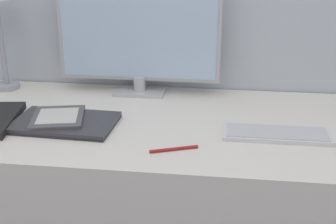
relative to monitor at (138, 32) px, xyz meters
name	(u,v)px	position (x,y,z in m)	size (l,w,h in m)	color
desk	(155,221)	(0.09, -0.26, -0.61)	(1.49, 0.68, 0.76)	silver
monitor	(138,32)	(0.00, 0.00, 0.00)	(0.58, 0.11, 0.43)	#B7B7BC
keyboard	(276,134)	(0.47, -0.33, -0.22)	(0.31, 0.12, 0.01)	silver
laptop	(65,123)	(-0.17, -0.33, -0.22)	(0.32, 0.21, 0.02)	#232328
ereader	(58,117)	(-0.20, -0.32, -0.21)	(0.19, 0.21, 0.01)	#4C4C51
pen	(174,149)	(0.18, -0.46, -0.22)	(0.13, 0.06, 0.01)	maroon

